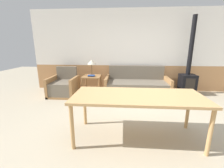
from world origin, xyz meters
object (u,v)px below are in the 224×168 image
couch (137,86)px  table_lamp (92,62)px  side_table (92,79)px  wood_stove (188,75)px  armchair (64,87)px  dining_table (138,99)px

couch → table_lamp: bearing=175.1°
side_table → wood_stove: 3.07m
table_lamp → side_table: bearing=-81.4°
armchair → dining_table: armchair is taller
armchair → side_table: armchair is taller
side_table → armchair: bearing=-161.4°
couch → armchair: 2.32m
armchair → side_table: (0.85, 0.29, 0.22)m
table_lamp → wood_stove: size_ratio=0.21×
couch → table_lamp: 1.65m
side_table → wood_stove: size_ratio=0.24×
armchair → wood_stove: size_ratio=0.36×
couch → table_lamp: table_lamp is taller
side_table → dining_table: bearing=-62.3°
side_table → table_lamp: 0.52m
armchair → wood_stove: bearing=-8.2°
wood_stove → couch: bearing=-175.2°
armchair → table_lamp: bearing=10.8°
armchair → side_table: 0.92m
side_table → table_lamp: table_lamp is taller
wood_stove → table_lamp: bearing=-179.8°
table_lamp → dining_table: bearing=-63.0°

